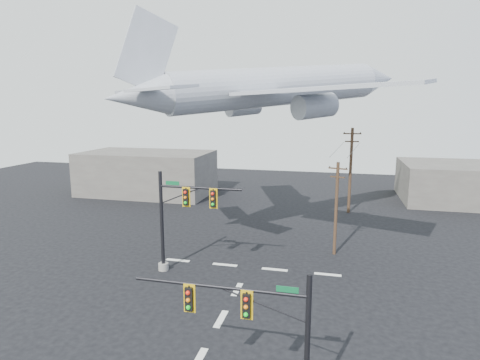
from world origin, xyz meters
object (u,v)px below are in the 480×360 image
(signal_mast_near, at_px, (266,339))
(utility_pole_b, at_px, (351,169))
(signal_mast_far, at_px, (178,220))
(airliner, at_px, (278,87))
(utility_pole_a, at_px, (336,207))

(signal_mast_near, height_order, utility_pole_b, utility_pole_b)
(signal_mast_near, xyz_separation_m, utility_pole_b, (4.09, 33.58, 1.79))
(signal_mast_far, height_order, utility_pole_b, utility_pole_b)
(airliner, bearing_deg, signal_mast_near, -127.76)
(signal_mast_far, relative_size, airliner, 0.31)
(signal_mast_far, height_order, utility_pole_a, utility_pole_a)
(signal_mast_near, bearing_deg, utility_pole_a, 82.39)
(signal_mast_near, height_order, airliner, airliner)
(signal_mast_near, bearing_deg, signal_mast_far, 124.97)
(utility_pole_b, bearing_deg, utility_pole_a, -98.65)
(utility_pole_a, xyz_separation_m, airliner, (-5.36, 2.03, 9.88))
(signal_mast_near, xyz_separation_m, signal_mast_far, (-8.87, 12.68, 0.65))
(signal_mast_near, relative_size, utility_pole_b, 0.74)
(utility_pole_a, bearing_deg, signal_mast_far, -131.87)
(signal_mast_far, height_order, airliner, airliner)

